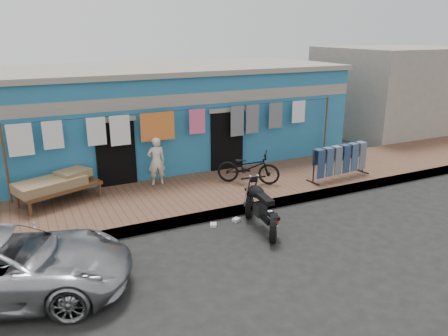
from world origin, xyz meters
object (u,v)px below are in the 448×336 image
(jeans_rack, at_px, (340,161))
(car, at_px, (3,264))
(seated_person, at_px, (156,161))
(bicycle, at_px, (248,164))
(charpoy, at_px, (59,189))
(motorcycle, at_px, (261,206))

(jeans_rack, bearing_deg, car, -167.36)
(seated_person, xyz_separation_m, jeans_rack, (5.12, -1.81, -0.18))
(bicycle, relative_size, charpoy, 0.77)
(bicycle, xyz_separation_m, charpoy, (-5.09, 0.85, -0.22))
(bicycle, relative_size, motorcycle, 0.98)
(seated_person, height_order, motorcycle, seated_person)
(motorcycle, relative_size, jeans_rack, 0.85)
(jeans_rack, bearing_deg, bicycle, 164.48)
(car, xyz_separation_m, jeans_rack, (9.11, 2.04, 0.13))
(motorcycle, xyz_separation_m, jeans_rack, (3.67, 1.62, 0.19))
(car, distance_m, bicycle, 6.99)
(seated_person, relative_size, charpoy, 0.59)
(car, height_order, charpoy, car)
(bicycle, distance_m, jeans_rack, 2.81)
(car, distance_m, motorcycle, 5.46)
(motorcycle, height_order, charpoy, motorcycle)
(bicycle, xyz_separation_m, motorcycle, (-0.97, -2.37, -0.26))
(car, bearing_deg, motorcycle, -67.37)
(seated_person, relative_size, bicycle, 0.77)
(car, bearing_deg, jeans_rack, -59.19)
(charpoy, bearing_deg, motorcycle, -37.99)
(car, relative_size, seated_person, 3.23)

